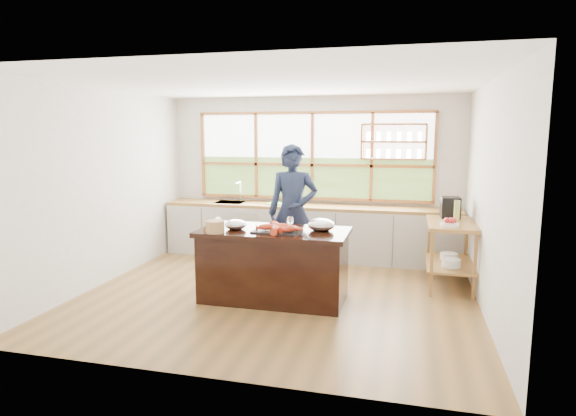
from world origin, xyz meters
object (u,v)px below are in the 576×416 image
(island, at_px, (274,265))
(wicker_basket, at_px, (215,227))
(espresso_machine, at_px, (450,207))
(cook, at_px, (293,212))

(island, xyz_separation_m, wicker_basket, (-0.64, -0.34, 0.52))
(espresso_machine, distance_m, wicker_basket, 3.35)
(cook, bearing_deg, island, -100.53)
(island, height_order, espresso_machine, espresso_machine)
(island, relative_size, espresso_machine, 6.29)
(cook, bearing_deg, espresso_machine, 4.03)
(island, distance_m, cook, 1.07)
(island, bearing_deg, wicker_basket, -152.13)
(cook, relative_size, wicker_basket, 8.50)
(cook, distance_m, wicker_basket, 1.43)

